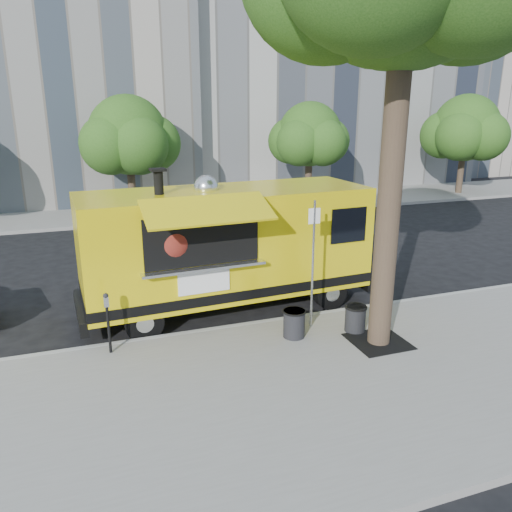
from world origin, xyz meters
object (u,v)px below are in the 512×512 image
Objects in this scene: far_tree_d at (466,128)px; sign_post at (313,257)px; far_tree_b at (128,135)px; parking_meter at (108,316)px; trash_bin_right at (355,318)px; trash_bin_left at (294,323)px; food_truck at (226,245)px; far_tree_c at (310,135)px.

sign_post is (-16.45, -14.15, -2.04)m from far_tree_d.
parking_meter is (-2.00, -14.05, -2.85)m from far_tree_b.
parking_meter is at bearing -98.10° from far_tree_b.
far_tree_d is 21.73m from trash_bin_right.
sign_post reaches higher than trash_bin_left.
far_tree_b reaches higher than trash_bin_left.
sign_post is at bearing 145.33° from trash_bin_right.
far_tree_b is 12.48m from food_truck.
food_truck is 12.06× the size of trash_bin_left.
trash_bin_right is (3.39, -14.83, -3.36)m from far_tree_b.
far_tree_c is 0.68× the size of food_truck.
trash_bin_right is (1.45, -0.19, -0.01)m from trash_bin_left.
trash_bin_right is at bearing -7.58° from trash_bin_left.
far_tree_c is 14.48m from food_truck.
far_tree_c is 3.90× the size of parking_meter.
parking_meter reaches higher than trash_bin_right.
sign_post is at bearing -2.52° from parking_meter.
trash_bin_left is at bearing -73.03° from food_truck.
far_tree_b is at bearing 178.09° from far_tree_c.
trash_bin_right is (-5.61, -14.53, -3.24)m from far_tree_c.
sign_post is 2.25× the size of parking_meter.
far_tree_b is 9.02× the size of trash_bin_right.
sign_post is 0.39× the size of food_truck.
far_tree_d reaches higher than sign_post.
far_tree_b is at bearing 97.57° from trash_bin_left.
trash_bin_right is at bearing -136.65° from far_tree_d.
food_truck is at bearing -85.00° from far_tree_b.
far_tree_d reaches higher than parking_meter.
far_tree_b is 1.83× the size of sign_post.
sign_post is at bearing 32.88° from trash_bin_left.
far_tree_b is 4.12× the size of parking_meter.
far_tree_c is at bearing 68.90° from trash_bin_right.
parking_meter is at bearing 171.74° from trash_bin_right.
far_tree_c is at bearing 53.29° from food_truck.
food_truck is (-1.48, 1.99, -0.10)m from sign_post.
food_truck is (1.07, -12.26, -2.08)m from far_tree_b.
far_tree_d is (19.00, -0.10, 0.06)m from far_tree_b.
parking_meter is (-21.00, -13.95, -2.91)m from far_tree_d.
sign_post is 4.74× the size of trash_bin_left.
far_tree_b is at bearing 91.83° from food_truck.
parking_meter is 3.64m from food_truck.
far_tree_c is 8.54× the size of trash_bin_right.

